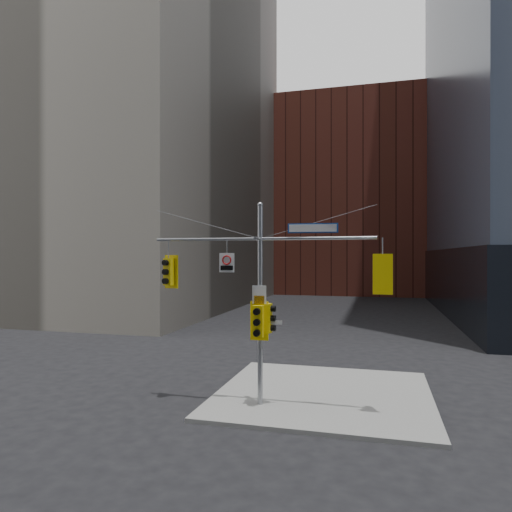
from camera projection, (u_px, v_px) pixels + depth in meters
The scene contains 13 objects.
ground at pixel (244, 429), 14.18m from camera, with size 160.00×160.00×0.00m, color black.
sidewalk_corner at pixel (323, 394), 17.53m from camera, with size 8.00×8.00×0.15m, color gray.
brick_midrise at pixel (351, 200), 70.18m from camera, with size 26.00×20.00×28.00m, color maroon.
signal_assembly at pixel (260, 284), 16.11m from camera, with size 8.00×0.80×7.30m.
traffic_light_west_arm at pixel (169, 272), 17.04m from camera, with size 0.59×0.54×1.26m.
traffic_light_east_arm at pixel (383, 274), 15.02m from camera, with size 0.64×0.50×1.33m.
traffic_light_pole_side at pixel (269, 318), 16.03m from camera, with size 0.40×0.34×1.03m.
traffic_light_pole_front at pixel (258, 322), 15.85m from camera, with size 0.65×0.52×1.37m.
street_sign_blade at pixel (313, 228), 15.62m from camera, with size 1.72×0.20×0.33m.
regulatory_sign_arm at pixel (227, 262), 16.41m from camera, with size 0.56×0.07×0.70m.
regulatory_sign_pole at pixel (259, 295), 15.99m from camera, with size 0.50×0.05×0.66m.
street_blade_ew at pixel (273, 322), 16.00m from camera, with size 0.67×0.09×0.13m.
street_blade_ns at pixel (263, 329), 16.55m from camera, with size 0.09×0.71×0.14m.
Camera 1 is at (4.05, -13.60, 5.40)m, focal length 32.00 mm.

